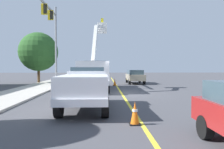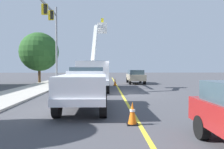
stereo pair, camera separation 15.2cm
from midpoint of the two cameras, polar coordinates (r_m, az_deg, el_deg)
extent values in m
plane|color=#47474C|center=(16.98, 2.27, -5.00)|extent=(120.00, 120.00, 0.00)
cube|color=#B2ADA3|center=(18.17, -23.24, -4.51)|extent=(60.02, 3.87, 0.12)
cube|color=yellow|center=(16.98, 2.27, -4.99)|extent=(50.00, 0.39, 0.01)
cube|color=white|center=(19.75, -4.80, -1.39)|extent=(8.21, 2.54, 0.36)
cube|color=white|center=(22.34, -4.46, 0.98)|extent=(2.63, 2.36, 1.60)
cube|color=#384C56|center=(22.54, -4.44, 2.77)|extent=(1.81, 2.11, 0.64)
cube|color=white|center=(18.74, -4.96, 0.63)|extent=(5.26, 2.52, 1.80)
cube|color=white|center=(17.92, -4.81, 8.23)|extent=(1.43, 0.54, 2.99)
cube|color=white|center=(19.96, -3.55, 12.46)|extent=(2.63, 0.77, 0.74)
cube|color=white|center=(21.21, -2.80, 12.06)|extent=(0.90, 0.90, 0.90)
cube|color=yellow|center=(21.33, -2.80, 13.65)|extent=(0.36, 0.24, 0.60)
cylinder|color=black|center=(22.72, -7.26, -1.91)|extent=(1.04, 0.34, 1.04)
cylinder|color=black|center=(22.62, -1.58, -1.91)|extent=(1.04, 0.34, 1.04)
cylinder|color=black|center=(18.41, -8.54, -2.84)|extent=(1.04, 0.34, 1.04)
cylinder|color=black|center=(18.28, -1.51, -2.86)|extent=(1.04, 0.34, 1.04)
cylinder|color=black|center=(17.11, -9.05, -3.22)|extent=(1.04, 0.34, 1.04)
cylinder|color=black|center=(16.98, -1.48, -3.23)|extent=(1.04, 0.34, 1.04)
cube|color=white|center=(10.82, -7.25, -5.04)|extent=(5.61, 2.13, 0.30)
cube|color=white|center=(11.99, -6.71, -1.71)|extent=(2.02, 1.94, 1.10)
cube|color=#384C56|center=(12.17, -6.64, 0.61)|extent=(1.35, 1.77, 0.56)
cube|color=white|center=(9.78, -7.82, -3.45)|extent=(3.37, 2.12, 1.10)
cylinder|color=black|center=(12.80, -10.70, -5.45)|extent=(0.84, 0.30, 0.84)
cylinder|color=black|center=(12.65, -2.17, -5.51)|extent=(0.84, 0.30, 0.84)
cylinder|color=black|center=(9.21, -14.27, -8.42)|extent=(0.84, 0.30, 0.84)
cylinder|color=black|center=(9.00, -2.29, -8.61)|extent=(0.84, 0.30, 0.84)
cube|color=tan|center=(27.15, 5.89, -0.69)|extent=(4.81, 1.92, 0.70)
cube|color=#384C56|center=(27.28, 5.85, 0.58)|extent=(3.46, 1.69, 0.60)
cylinder|color=black|center=(25.70, 8.27, -1.86)|extent=(0.68, 0.24, 0.68)
cylinder|color=black|center=(25.45, 4.47, -1.88)|extent=(0.68, 0.24, 0.68)
cylinder|color=black|center=(28.91, 7.13, -1.42)|extent=(0.68, 0.24, 0.68)
cylinder|color=black|center=(28.69, 3.75, -1.44)|extent=(0.68, 0.24, 0.68)
cylinder|color=black|center=(6.95, 22.60, -12.64)|extent=(0.68, 0.24, 0.68)
cube|color=black|center=(8.05, 5.47, -12.81)|extent=(0.40, 0.40, 0.04)
cone|color=orange|center=(7.95, 5.48, -9.91)|extent=(0.32, 0.32, 0.79)
cylinder|color=white|center=(7.94, 5.48, -9.35)|extent=(0.20, 0.20, 0.08)
cube|color=black|center=(23.81, 0.54, -2.92)|extent=(0.40, 0.40, 0.04)
cone|color=orange|center=(23.78, 0.54, -1.91)|extent=(0.32, 0.32, 0.81)
cylinder|color=white|center=(23.78, 0.54, -1.71)|extent=(0.20, 0.20, 0.08)
cylinder|color=gray|center=(25.55, -14.64, 7.18)|extent=(0.22, 0.22, 8.80)
cube|color=gray|center=(23.37, -16.36, 16.36)|extent=(5.78, 0.19, 0.16)
cube|color=gold|center=(23.79, -15.98, 14.74)|extent=(0.12, 0.56, 1.00)
cube|color=black|center=(23.76, -15.74, 14.75)|extent=(0.20, 0.32, 0.84)
cube|color=gold|center=(21.61, -17.54, 16.03)|extent=(0.12, 0.56, 1.00)
cube|color=black|center=(21.58, -17.27, 16.05)|extent=(0.20, 0.32, 0.84)
cylinder|color=brown|center=(28.49, -18.81, 0.03)|extent=(0.32, 0.32, 2.26)
sphere|color=#285623|center=(28.53, -18.88, 5.67)|extent=(4.78, 4.78, 4.78)
camera|label=1|loc=(0.08, -90.23, -0.01)|focal=34.87mm
camera|label=2|loc=(0.08, 89.77, 0.01)|focal=34.87mm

